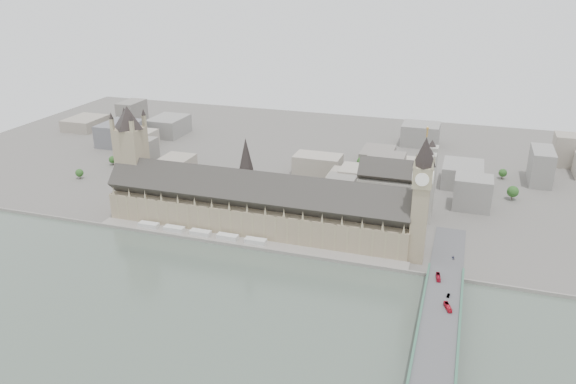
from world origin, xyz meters
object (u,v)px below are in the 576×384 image
(westminster_bridge, at_px, (438,330))
(red_bus_north, at_px, (438,277))
(westminster_abbey, at_px, (398,188))
(elizabeth_tower, at_px, (422,191))
(victoria_tower, at_px, (132,155))
(red_bus_south, at_px, (448,307))
(palace_of_westminster, at_px, (255,206))
(car_approach, at_px, (453,258))
(car_silver, at_px, (448,295))

(westminster_bridge, relative_size, red_bus_north, 30.30)
(westminster_bridge, height_order, westminster_abbey, westminster_abbey)
(elizabeth_tower, bearing_deg, victoria_tower, 176.04)
(elizabeth_tower, xyz_separation_m, red_bus_south, (27.96, -78.17, -46.33))
(red_bus_north, height_order, red_bus_south, red_bus_south)
(victoria_tower, relative_size, red_bus_north, 9.32)
(palace_of_westminster, xyz_separation_m, car_approach, (166.09, -19.70, -11.82))
(westminster_abbey, height_order, car_silver, westminster_abbey)
(westminster_abbey, bearing_deg, westminster_bridge, -74.36)
(westminster_bridge, distance_m, westminster_abbey, 190.56)
(westminster_abbey, bearing_deg, elizabeth_tower, -72.71)
(car_silver, bearing_deg, red_bus_south, -82.03)
(palace_of_westminster, xyz_separation_m, westminster_bridge, (162.00, -107.20, -17.58))
(westminster_bridge, xyz_separation_m, westminster_abbey, (-51.08, 182.50, 19.96))
(car_approach, bearing_deg, red_bus_south, -100.19)
(red_bus_south, height_order, car_approach, red_bus_south)
(red_bus_north, height_order, car_approach, red_bus_north)
(car_approach, bearing_deg, victoria_tower, 164.76)
(palace_of_westminster, xyz_separation_m, red_bus_north, (157.49, -53.52, -10.96))
(elizabeth_tower, xyz_separation_m, car_silver, (27.56, -62.88, -47.08))
(westminster_bridge, bearing_deg, red_bus_north, 94.81)
(westminster_bridge, bearing_deg, car_approach, 87.32)
(elizabeth_tower, xyz_separation_m, westminster_bridge, (24.00, -95.50, -52.96))
(palace_of_westminster, xyz_separation_m, red_bus_south, (165.96, -89.87, -10.95))
(red_bus_south, bearing_deg, victoria_tower, 141.10)
(car_silver, bearing_deg, red_bus_north, 117.46)
(red_bus_south, distance_m, car_approach, 70.18)
(westminster_abbey, bearing_deg, car_silver, -69.97)
(elizabeth_tower, relative_size, car_approach, 24.50)
(victoria_tower, bearing_deg, car_approach, -5.16)
(red_bus_north, distance_m, car_approach, 34.91)
(victoria_tower, distance_m, car_approach, 292.64)
(victoria_tower, bearing_deg, elizabeth_tower, -3.96)
(palace_of_westminster, height_order, victoria_tower, victoria_tower)
(victoria_tower, distance_m, red_bus_north, 289.10)
(westminster_abbey, relative_size, car_silver, 14.74)
(victoria_tower, relative_size, car_silver, 21.68)
(victoria_tower, xyz_separation_m, car_silver, (287.56, -80.88, -44.20))
(victoria_tower, bearing_deg, westminster_bridge, -21.78)
(palace_of_westminster, height_order, car_silver, palace_of_westminster)
(westminster_bridge, relative_size, red_bus_south, 29.98)
(red_bus_south, xyz_separation_m, car_silver, (-0.40, 15.29, -0.75))
(westminster_bridge, bearing_deg, car_silver, 83.77)
(westminster_abbey, relative_size, red_bus_south, 6.27)
(red_bus_south, bearing_deg, westminster_bridge, -123.30)
(victoria_tower, height_order, westminster_abbey, victoria_tower)
(westminster_abbey, distance_m, red_bus_south, 174.61)
(elizabeth_tower, distance_m, red_bus_north, 65.39)
(westminster_bridge, relative_size, car_approach, 74.08)
(elizabeth_tower, relative_size, westminster_bridge, 0.33)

